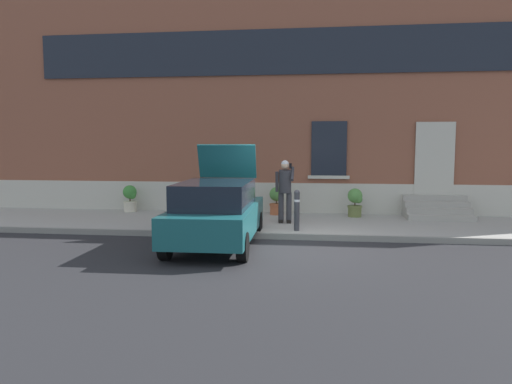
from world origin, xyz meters
name	(u,v)px	position (x,y,z in m)	size (l,w,h in m)	color
ground_plane	(286,248)	(0.00, 0.00, 0.00)	(80.00, 80.00, 0.00)	#232326
sidewalk	(293,224)	(0.00, 2.80, 0.07)	(24.00, 3.60, 0.15)	#99968E
curb_edge	(289,236)	(0.00, 0.94, 0.07)	(24.00, 0.12, 0.15)	gray
building_facade	(298,101)	(0.01, 5.29, 3.73)	(24.00, 1.52, 7.50)	brown
entrance_stoop	(436,209)	(4.22, 4.12, 0.39)	(1.88, 1.28, 0.64)	#9E998E
hatchback_car_teal	(217,212)	(-1.60, -0.07, 0.80)	(1.85, 4.10, 2.34)	#165156
bollard_near_person	(297,209)	(0.17, 1.35, 0.71)	(0.15, 0.15, 1.04)	#333338
bollard_far_left	(177,207)	(-2.96, 1.35, 0.71)	(0.15, 0.15, 1.04)	#333338
person_on_phone	(285,187)	(-0.21, 2.46, 1.15)	(0.51, 0.47, 1.75)	#2D2D33
planter_cream	(130,198)	(-5.35, 4.11, 0.61)	(0.44, 0.44, 0.86)	beige
planter_charcoal	(203,198)	(-2.96, 4.21, 0.61)	(0.44, 0.44, 0.86)	#2D2D30
planter_terracotta	(277,200)	(-0.57, 4.07, 0.61)	(0.44, 0.44, 0.86)	#B25B38
planter_olive	(355,202)	(1.82, 3.91, 0.61)	(0.44, 0.44, 0.86)	#606B38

